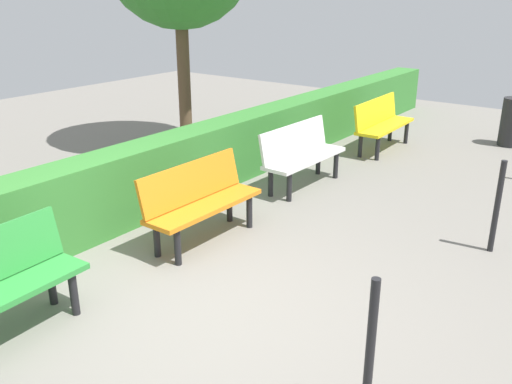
% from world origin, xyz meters
% --- Properties ---
extents(ground_plane, '(20.64, 20.64, 0.00)m').
position_xyz_m(ground_plane, '(0.00, 0.00, 0.00)').
color(ground_plane, gray).
extents(bench_yellow, '(1.56, 0.49, 0.86)m').
position_xyz_m(bench_yellow, '(-5.61, -0.87, 0.48)').
color(bench_yellow, yellow).
rests_on(bench_yellow, ground_plane).
extents(bench_white, '(1.50, 0.50, 0.86)m').
position_xyz_m(bench_white, '(-3.23, -0.98, 0.48)').
color(bench_white, white).
rests_on(bench_white, ground_plane).
extents(bench_orange, '(1.47, 0.49, 0.86)m').
position_xyz_m(bench_orange, '(-1.09, -0.91, 0.48)').
color(bench_orange, orange).
rests_on(bench_orange, ground_plane).
extents(hedge_row, '(16.64, 0.50, 0.88)m').
position_xyz_m(hedge_row, '(-1.01, -1.95, 0.44)').
color(hedge_row, '#387F33').
rests_on(hedge_row, ground_plane).
extents(railing_post_mid, '(0.06, 0.06, 1.00)m').
position_xyz_m(railing_post_mid, '(-2.70, 1.74, 0.50)').
color(railing_post_mid, black).
rests_on(railing_post_mid, ground_plane).
extents(railing_post_far, '(0.06, 0.06, 1.00)m').
position_xyz_m(railing_post_far, '(0.25, 1.74, 0.50)').
color(railing_post_far, black).
rests_on(railing_post_far, ground_plane).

